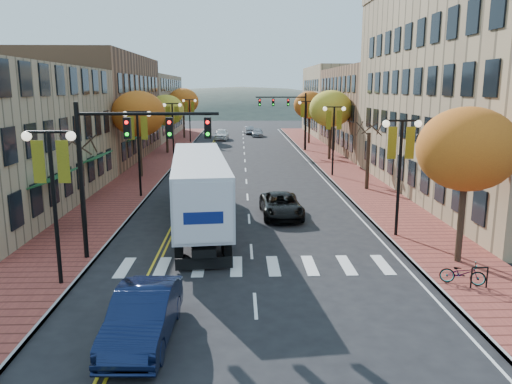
{
  "coord_description": "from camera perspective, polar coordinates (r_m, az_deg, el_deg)",
  "views": [
    {
      "loc": [
        -0.51,
        -18.48,
        7.57
      ],
      "look_at": [
        0.32,
        7.21,
        2.2
      ],
      "focal_mm": 35.0,
      "sensor_mm": 36.0,
      "label": 1
    }
  ],
  "objects": [
    {
      "name": "semi_truck",
      "position": [
        28.03,
        -6.57,
        1.0
      ],
      "size": [
        4.24,
        16.31,
        4.03
      ],
      "rotation": [
        0.0,
        0.0,
        0.1
      ],
      "color": "black",
      "rests_on": "ground"
    },
    {
      "name": "traffic_mast_near",
      "position": [
        22.2,
        -14.81,
        4.56
      ],
      "size": [
        6.1,
        0.35,
        7.0
      ],
      "color": "black",
      "rests_on": "ground"
    },
    {
      "name": "tree_left_d",
      "position": [
        76.98,
        -8.31,
        10.22
      ],
      "size": [
        4.61,
        4.61,
        7.42
      ],
      "color": "#382619",
      "rests_on": "sidewalk_left"
    },
    {
      "name": "navy_sedan",
      "position": [
        15.95,
        -12.78,
        -13.6
      ],
      "size": [
        1.87,
        4.96,
        1.62
      ],
      "primitive_type": "imported",
      "rotation": [
        0.0,
        0.0,
        -0.03
      ],
      "color": "black",
      "rests_on": "ground"
    },
    {
      "name": "sidewalk_left",
      "position": [
        52.22,
        -11.2,
        3.32
      ],
      "size": [
        4.0,
        85.0,
        0.15
      ],
      "primitive_type": "cube",
      "color": "brown",
      "rests_on": "ground"
    },
    {
      "name": "tree_right_a",
      "position": [
        22.72,
        22.98,
        4.51
      ],
      "size": [
        4.16,
        4.16,
        6.69
      ],
      "color": "#382619",
      "rests_on": "sidewalk_right"
    },
    {
      "name": "ground",
      "position": [
        19.98,
        -0.26,
        -10.47
      ],
      "size": [
        200.0,
        200.0,
        0.0
      ],
      "primitive_type": "plane",
      "color": "black",
      "rests_on": "ground"
    },
    {
      "name": "tree_right_d",
      "position": [
        69.18,
        6.15,
        9.85
      ],
      "size": [
        4.35,
        4.35,
        7.0
      ],
      "color": "#382619",
      "rests_on": "sidewalk_right"
    },
    {
      "name": "tree_left_b",
      "position": [
        43.37,
        -13.29,
        8.68
      ],
      "size": [
        4.48,
        4.48,
        7.21
      ],
      "color": "#382619",
      "rests_on": "sidewalk_left"
    },
    {
      "name": "car_far_oncoming",
      "position": [
        84.08,
        -0.83,
        7.09
      ],
      "size": [
        1.9,
        4.21,
        1.34
      ],
      "primitive_type": "imported",
      "rotation": [
        0.0,
        0.0,
        3.26
      ],
      "color": "#94949B",
      "rests_on": "ground"
    },
    {
      "name": "bicycle",
      "position": [
        21.01,
        22.54,
        -8.55
      ],
      "size": [
        1.77,
        1.13,
        0.88
      ],
      "primitive_type": "imported",
      "rotation": [
        0.0,
        0.0,
        1.21
      ],
      "color": "gray",
      "rests_on": "sidewalk_right"
    },
    {
      "name": "lamp_left_b",
      "position": [
        35.34,
        -13.33,
        6.16
      ],
      "size": [
        1.96,
        0.36,
        6.05
      ],
      "color": "black",
      "rests_on": "ground"
    },
    {
      "name": "building_right_mid",
      "position": [
        63.45,
        15.79,
        9.04
      ],
      "size": [
        15.0,
        24.0,
        10.0
      ],
      "primitive_type": "cube",
      "color": "brown",
      "rests_on": "ground"
    },
    {
      "name": "black_suv",
      "position": [
        29.85,
        2.9,
        -1.53
      ],
      "size": [
        2.51,
        5.11,
        1.4
      ],
      "primitive_type": "imported",
      "rotation": [
        0.0,
        0.0,
        0.04
      ],
      "color": "black",
      "rests_on": "ground"
    },
    {
      "name": "building_left_mid",
      "position": [
        56.96,
        -18.92,
        9.09
      ],
      "size": [
        12.0,
        24.0,
        11.0
      ],
      "primitive_type": "cube",
      "color": "brown",
      "rests_on": "ground"
    },
    {
      "name": "building_left_far",
      "position": [
        81.22,
        -13.75,
        9.48
      ],
      "size": [
        12.0,
        26.0,
        9.5
      ],
      "primitive_type": "cube",
      "color": "#9E8966",
      "rests_on": "ground"
    },
    {
      "name": "lamp_right_a",
      "position": [
        25.97,
        16.18,
        4.08
      ],
      "size": [
        1.96,
        0.36,
        6.05
      ],
      "color": "black",
      "rests_on": "ground"
    },
    {
      "name": "building_right_far",
      "position": [
        84.67,
        11.31,
        10.18
      ],
      "size": [
        15.0,
        20.0,
        11.0
      ],
      "primitive_type": "cube",
      "color": "#9E8966",
      "rests_on": "ground"
    },
    {
      "name": "lamp_right_b",
      "position": [
        43.35,
        8.88,
        7.33
      ],
      "size": [
        1.96,
        0.36,
        6.05
      ],
      "color": "black",
      "rests_on": "ground"
    },
    {
      "name": "tree_right_c",
      "position": [
        53.38,
        8.53,
        9.39
      ],
      "size": [
        4.48,
        4.48,
        7.21
      ],
      "color": "#382619",
      "rests_on": "sidewalk_right"
    },
    {
      "name": "car_far_silver",
      "position": [
        79.79,
        0.17,
        6.8
      ],
      "size": [
        1.92,
        4.29,
        1.22
      ],
      "primitive_type": "imported",
      "rotation": [
        0.0,
        0.0,
        -0.05
      ],
      "color": "#9B9CA2",
      "rests_on": "ground"
    },
    {
      "name": "lamp_left_c",
      "position": [
        53.05,
        -9.51,
        8.1
      ],
      "size": [
        1.96,
        0.36,
        6.05
      ],
      "color": "black",
      "rests_on": "ground"
    },
    {
      "name": "tree_left_c",
      "position": [
        59.15,
        -10.23,
        9.18
      ],
      "size": [
        4.16,
        4.16,
        6.69
      ],
      "color": "#382619",
      "rests_on": "sidewalk_left"
    },
    {
      "name": "tree_left_a",
      "position": [
        28.31,
        -19.26,
        0.3
      ],
      "size": [
        0.28,
        0.28,
        4.2
      ],
      "color": "#382619",
      "rests_on": "sidewalk_left"
    },
    {
      "name": "lamp_right_c",
      "position": [
        61.1,
        5.75,
        8.67
      ],
      "size": [
        1.96,
        0.36,
        6.05
      ],
      "color": "black",
      "rests_on": "ground"
    },
    {
      "name": "tree_right_b",
      "position": [
        38.07,
        12.66,
        3.48
      ],
      "size": [
        0.28,
        0.28,
        4.2
      ],
      "color": "#382619",
      "rests_on": "sidewalk_right"
    },
    {
      "name": "car_far_white",
      "position": [
        74.77,
        -3.96,
        6.6
      ],
      "size": [
        2.17,
        4.91,
        1.64
      ],
      "primitive_type": "imported",
      "rotation": [
        0.0,
        0.0,
        -0.05
      ],
      "color": "white",
      "rests_on": "ground"
    },
    {
      "name": "lamp_left_d",
      "position": [
        70.9,
        -7.6,
        9.05
      ],
      "size": [
        1.96,
        0.36,
        6.05
      ],
      "color": "black",
      "rests_on": "ground"
    },
    {
      "name": "lamp_left_a",
      "position": [
        20.03,
        -22.26,
        1.5
      ],
      "size": [
        1.96,
        0.36,
        6.05
      ],
      "color": "black",
      "rests_on": "ground"
    },
    {
      "name": "traffic_mast_far",
      "position": [
        60.83,
        3.85,
        9.28
      ],
      "size": [
        6.1,
        0.34,
        7.0
      ],
      "color": "black",
      "rests_on": "ground"
    },
    {
      "name": "sidewalk_right",
      "position": [
        52.4,
        8.64,
        3.44
      ],
      "size": [
        4.0,
        85.0,
        0.15
      ],
      "primitive_type": "cube",
      "color": "brown",
      "rests_on": "ground"
    }
  ]
}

